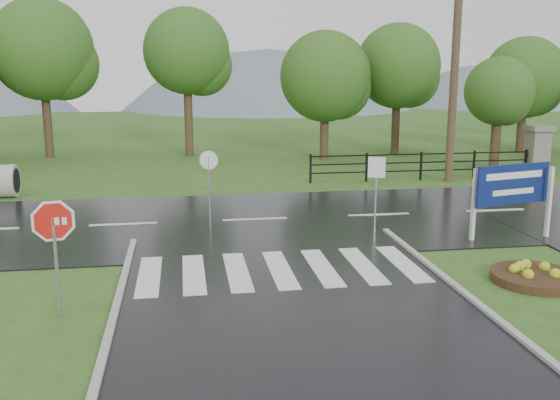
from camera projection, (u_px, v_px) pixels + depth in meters
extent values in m
plane|color=#315B1E|center=(330.00, 373.00, 9.74)|extent=(120.00, 120.00, 0.00)
cube|color=black|center=(255.00, 221.00, 19.40)|extent=(90.00, 8.00, 0.04)
cube|color=silver|center=(149.00, 276.00, 14.10)|extent=(0.50, 2.80, 0.02)
cube|color=silver|center=(194.00, 274.00, 14.26)|extent=(0.50, 2.80, 0.02)
cube|color=silver|center=(237.00, 271.00, 14.41)|extent=(0.50, 2.80, 0.02)
cube|color=silver|center=(280.00, 269.00, 14.56)|extent=(0.50, 2.80, 0.02)
cube|color=silver|center=(322.00, 267.00, 14.71)|extent=(0.50, 2.80, 0.02)
cube|color=silver|center=(363.00, 265.00, 14.86)|extent=(0.50, 2.80, 0.02)
cube|color=silver|center=(403.00, 263.00, 15.02)|extent=(0.50, 2.80, 0.02)
cube|color=gray|center=(537.00, 154.00, 26.96)|extent=(0.80, 0.80, 2.00)
cube|color=#6B6659|center=(539.00, 128.00, 26.73)|extent=(1.00, 1.00, 0.24)
cube|color=black|center=(421.00, 171.00, 26.29)|extent=(9.50, 0.05, 0.05)
cube|color=black|center=(421.00, 162.00, 26.22)|extent=(9.50, 0.05, 0.05)
cube|color=black|center=(421.00, 154.00, 26.14)|extent=(9.50, 0.05, 0.05)
cube|color=black|center=(311.00, 169.00, 25.53)|extent=(0.08, 0.08, 1.20)
cube|color=black|center=(525.00, 163.00, 26.97)|extent=(0.08, 0.08, 1.20)
sphere|color=slate|center=(269.00, 247.00, 77.37)|extent=(48.00, 48.00, 48.00)
sphere|color=slate|center=(482.00, 206.00, 80.71)|extent=(36.00, 36.00, 36.00)
cube|color=#939399|center=(57.00, 272.00, 11.78)|extent=(0.05, 0.05, 1.80)
cylinder|color=white|center=(53.00, 221.00, 11.58)|extent=(1.06, 0.26, 1.08)
cylinder|color=red|center=(53.00, 221.00, 11.57)|extent=(0.92, 0.24, 0.94)
cube|color=silver|center=(474.00, 206.00, 16.89)|extent=(0.12, 0.12, 2.02)
cube|color=silver|center=(549.00, 203.00, 17.23)|extent=(0.12, 0.12, 2.02)
cube|color=navy|center=(513.00, 184.00, 16.94)|extent=(2.37, 0.63, 1.11)
cube|color=white|center=(515.00, 175.00, 16.85)|extent=(1.86, 0.46, 0.18)
cube|color=white|center=(513.00, 192.00, 16.95)|extent=(1.37, 0.34, 0.15)
cylinder|color=#332111|center=(536.00, 277.00, 13.88)|extent=(1.98, 1.98, 0.20)
cube|color=#939399|center=(376.00, 197.00, 17.87)|extent=(0.04, 0.04, 2.06)
cube|color=white|center=(377.00, 167.00, 17.67)|extent=(0.47, 0.18, 0.60)
cylinder|color=#939399|center=(209.00, 193.00, 18.16)|extent=(0.07, 0.07, 2.17)
cylinder|color=white|center=(209.00, 160.00, 17.94)|extent=(0.53, 0.17, 0.54)
cylinder|color=#473523|center=(455.00, 61.00, 25.01)|extent=(0.33, 0.33, 9.86)
cylinder|color=#3D2B1C|center=(496.00, 139.00, 28.13)|extent=(0.40, 0.40, 3.03)
sphere|color=#2B581B|center=(499.00, 91.00, 27.68)|extent=(3.04, 3.04, 3.04)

